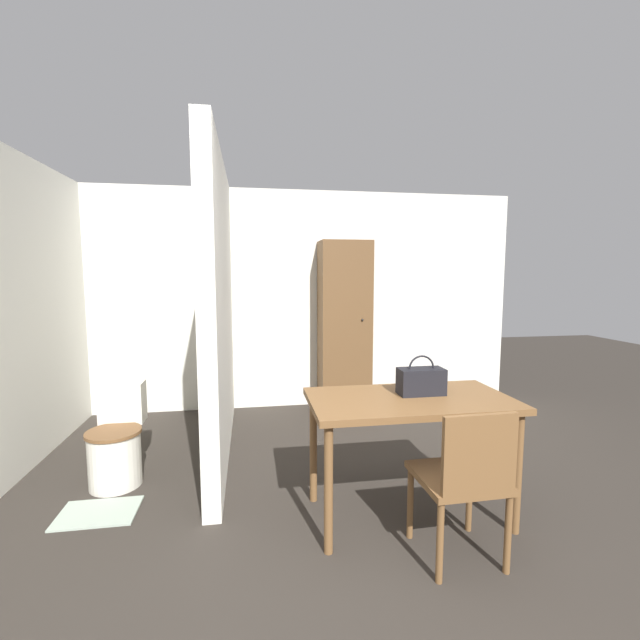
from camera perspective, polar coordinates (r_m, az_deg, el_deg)
name	(u,v)px	position (r m, az deg, el deg)	size (l,w,h in m)	color
wall_back	(289,300)	(5.01, -4.16, 2.70)	(5.39, 0.12, 2.50)	silver
partition_wall	(219,309)	(3.77, -13.26, 1.38)	(0.12, 2.34, 2.50)	silver
dining_table	(410,411)	(2.81, 11.88, -11.81)	(1.27, 0.68, 0.78)	brown
wooden_chair	(464,477)	(2.53, 18.69, -19.17)	(0.45, 0.45, 0.87)	brown
toilet	(117,443)	(3.65, -25.46, -14.63)	(0.39, 0.53, 0.71)	silver
handbag	(421,381)	(2.85, 13.33, -7.89)	(0.29, 0.14, 0.26)	black
wooden_cabinet	(344,326)	(4.85, 3.26, -0.86)	(0.56, 0.43, 1.92)	brown
bath_mat	(98,513)	(3.38, -27.45, -21.85)	(0.49, 0.35, 0.01)	#99A899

